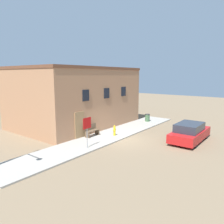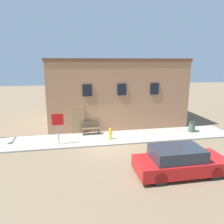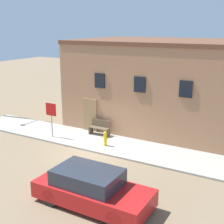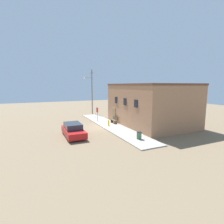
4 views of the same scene
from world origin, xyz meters
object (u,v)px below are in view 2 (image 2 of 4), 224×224
at_px(stop_sign, 58,123).
at_px(parked_car, 179,161).
at_px(bench, 91,128).
at_px(fire_hydrant, 110,134).
at_px(trash_bin, 192,127).

relative_size(stop_sign, parked_car, 0.46).
xyz_separation_m(stop_sign, bench, (2.32, 1.74, -1.04)).
xyz_separation_m(fire_hydrant, parked_car, (2.54, -5.31, 0.16)).
relative_size(fire_hydrant, stop_sign, 0.40).
bearing_deg(parked_car, fire_hydrant, 115.59).
relative_size(fire_hydrant, parked_car, 0.19).
bearing_deg(trash_bin, parked_car, -125.02).
xyz_separation_m(fire_hydrant, stop_sign, (-3.56, -0.34, 1.06)).
xyz_separation_m(stop_sign, parked_car, (6.11, -4.98, -0.90)).
height_order(stop_sign, bench, stop_sign).
xyz_separation_m(fire_hydrant, trash_bin, (6.63, 0.53, -0.03)).
height_order(stop_sign, parked_car, stop_sign).
bearing_deg(stop_sign, bench, 36.81).
bearing_deg(bench, fire_hydrant, -48.46).
height_order(stop_sign, trash_bin, stop_sign).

